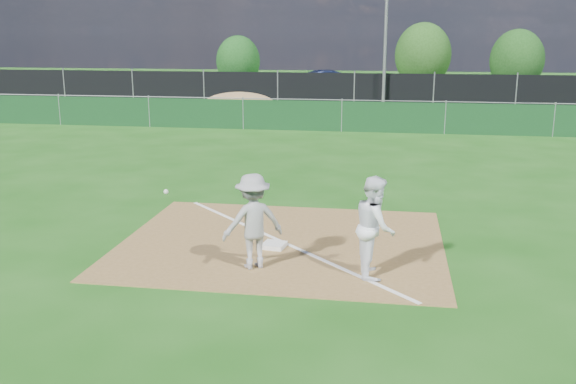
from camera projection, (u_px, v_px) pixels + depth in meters
The scene contains 17 objects.
ground at pixel (329, 155), 20.74m from camera, with size 90.00×90.00×0.00m, color #164C10.
infield_dirt at pixel (282, 242), 12.12m from camera, with size 6.00×5.00×0.02m, color brown.
foul_line at pixel (282, 242), 12.12m from camera, with size 0.08×7.00×0.01m, color white.
green_fence at pixel (342, 116), 25.38m from camera, with size 44.00×0.05×1.20m, color #0E3416.
dirt_mound at pixel (239, 105), 29.51m from camera, with size 3.38×2.60×1.17m, color olive.
black_fence at pixel (354, 91), 32.96m from camera, with size 46.00×0.04×1.80m, color black.
parking_lot at pixel (359, 98), 37.97m from camera, with size 46.00×9.00×0.01m, color black.
light_pole at pixel (386, 29), 31.68m from camera, with size 0.16×0.16×8.00m, color slate.
first_base at pixel (274, 245), 11.81m from camera, with size 0.40×0.40×0.08m, color white.
play_at_first at pixel (253, 221), 10.64m from camera, with size 2.00×1.04×1.61m.
runner at pixel (375, 226), 10.34m from camera, with size 0.81×0.63×1.66m, color white.
car_left at pixel (240, 85), 38.16m from camera, with size 1.80×4.47×1.52m, color #95979B.
car_mid at pixel (334, 85), 37.44m from camera, with size 1.75×5.01×1.65m, color black.
car_right at pixel (464, 89), 37.04m from camera, with size 1.79×4.40×1.28m, color black.
tree_left at pixel (238, 61), 44.58m from camera, with size 3.03×3.03×3.60m.
tree_mid at pixel (423, 55), 43.40m from camera, with size 3.77×3.77×4.47m.
tree_right at pixel (517, 60), 41.06m from camera, with size 3.39×3.39×4.03m.
Camera 1 is at (1.95, -10.35, 3.90)m, focal length 40.00 mm.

